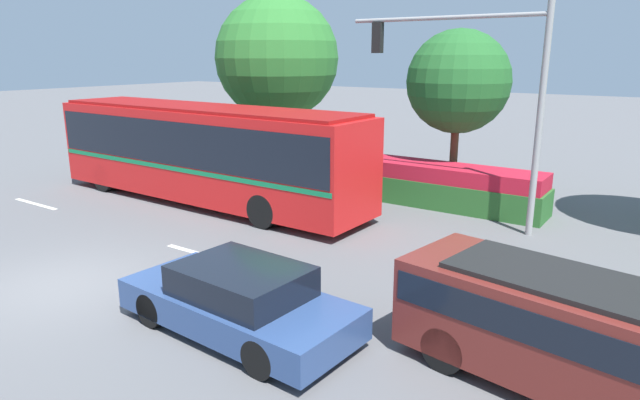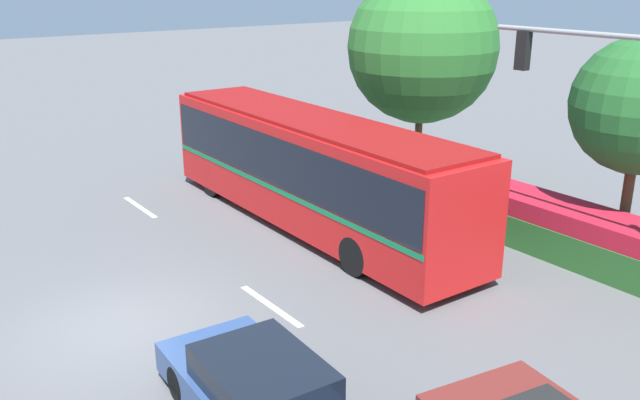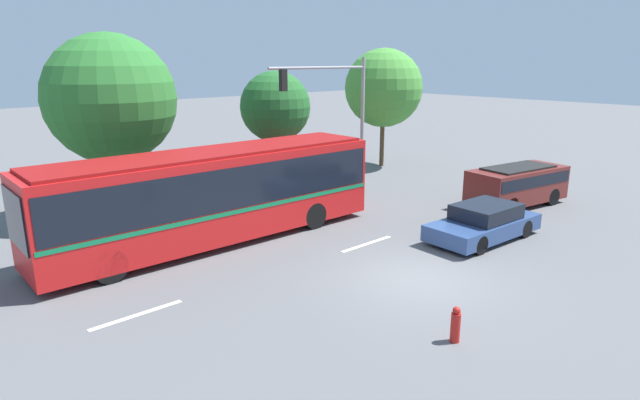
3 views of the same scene
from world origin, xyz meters
name	(u,v)px [view 2 (image 2 of 3)]	position (x,y,z in m)	size (l,w,h in m)	color
ground_plane	(119,327)	(0.00, 0.00, 0.00)	(140.00, 140.00, 0.00)	#5B5B5E
city_bus	(311,165)	(-2.60, 6.84, 1.83)	(12.26, 2.76, 3.22)	red
sedan_foreground	(261,394)	(4.58, 0.70, 0.60)	(4.57, 2.14, 1.27)	navy
flowering_hedge	(574,233)	(3.44, 10.89, 0.67)	(8.14, 1.54, 1.36)	#286028
street_tree_left	(423,48)	(-3.78, 12.27, 4.70)	(5.03, 5.03, 7.23)	brown
lane_stripe_near	(140,207)	(-7.04, 3.34, 0.01)	(2.40, 0.16, 0.01)	silver
lane_stripe_mid	(271,306)	(1.09, 3.09, 0.01)	(2.40, 0.16, 0.01)	silver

